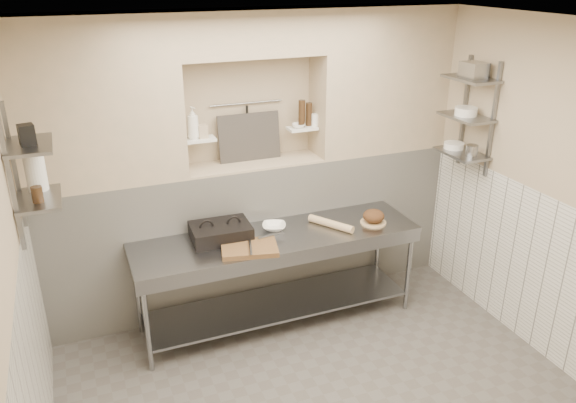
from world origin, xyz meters
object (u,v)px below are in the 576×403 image
bread_loaf (374,216)px  bottle_soap (193,123)px  prep_table (278,261)px  rolling_pin (331,224)px  bowl_alcove (299,126)px  cutting_board (249,248)px  mixing_bowl (274,227)px  jug_left (36,171)px  panini_press (221,232)px

bread_loaf → bottle_soap: bottle_soap is taller
prep_table → rolling_pin: 0.60m
prep_table → bottle_soap: bearing=135.2°
bowl_alcove → bread_loaf: bearing=-51.9°
cutting_board → rolling_pin: rolling_pin is taller
mixing_bowl → jug_left: jug_left is taller
prep_table → rolling_pin: size_ratio=5.62×
panini_press → jug_left: (-1.38, -0.10, 0.79)m
prep_table → rolling_pin: (0.52, -0.01, 0.29)m
rolling_pin → jug_left: bearing=179.1°
panini_press → cutting_board: size_ratio=1.12×
panini_press → bread_loaf: 1.43m
panini_press → jug_left: jug_left is taller
panini_press → bowl_alcove: 1.27m
panini_press → cutting_board: panini_press is taller
bottle_soap → jug_left: bottle_soap is taller
rolling_pin → bread_loaf: size_ratio=2.30×
panini_press → rolling_pin: 1.02m
bowl_alcove → jug_left: size_ratio=0.44×
panini_press → mixing_bowl: 0.51m
panini_press → cutting_board: bearing=-58.2°
bottle_soap → rolling_pin: bearing=-27.8°
prep_table → jug_left: 2.17m
mixing_bowl → jug_left: size_ratio=0.74×
prep_table → mixing_bowl: 0.32m
mixing_bowl → bread_loaf: size_ratio=1.07×
rolling_pin → bottle_soap: bearing=152.2°
mixing_bowl → rolling_pin: rolling_pin is taller
panini_press → jug_left: size_ratio=1.83×
prep_table → bottle_soap: size_ratio=9.05×
cutting_board → bread_loaf: bearing=4.1°
rolling_pin → bowl_alcove: bowl_alcove is taller
cutting_board → bread_loaf: size_ratio=2.34×
panini_press → mixing_bowl: (0.51, 0.02, -0.04)m
bread_loaf → bottle_soap: (-1.51, 0.65, 0.88)m
cutting_board → jug_left: (-1.55, 0.19, 0.84)m
bowl_alcove → jug_left: 2.36m
panini_press → bottle_soap: bottle_soap is taller
cutting_board → jug_left: bearing=172.8°
prep_table → mixing_bowl: (0.02, 0.14, 0.28)m
prep_table → cutting_board: cutting_board is taller
mixing_bowl → rolling_pin: size_ratio=0.46×
bread_loaf → bowl_alcove: bowl_alcove is taller
bread_loaf → jug_left: size_ratio=0.70×
prep_table → bread_loaf: bread_loaf is taller
prep_table → bowl_alcove: (0.43, 0.56, 1.09)m
prep_table → panini_press: panini_press is taller
jug_left → bottle_soap: bearing=22.9°
bread_loaf → mixing_bowl: bearing=166.4°
prep_table → bottle_soap: bottle_soap is taller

